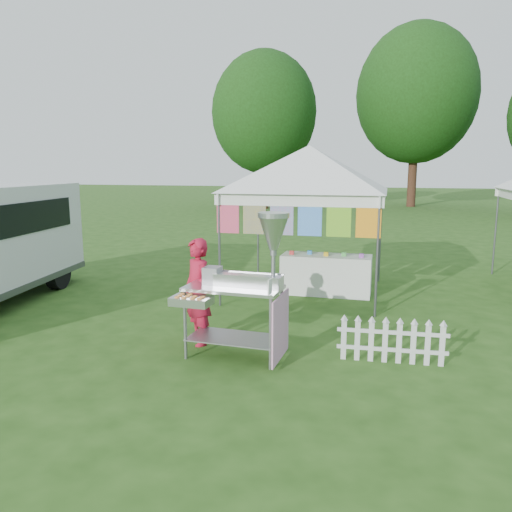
# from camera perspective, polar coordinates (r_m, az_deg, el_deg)

# --- Properties ---
(ground) EXTENTS (120.00, 120.00, 0.00)m
(ground) POSITION_cam_1_polar(r_m,az_deg,el_deg) (7.19, 1.34, -10.81)
(ground) COLOR #254915
(ground) RESTS_ON ground
(canopy_main) EXTENTS (4.24, 4.24, 3.45)m
(canopy_main) POSITION_cam_1_polar(r_m,az_deg,el_deg) (10.15, 6.13, 12.43)
(canopy_main) COLOR #59595E
(canopy_main) RESTS_ON ground
(tree_left) EXTENTS (6.40, 6.40, 9.53)m
(tree_left) POSITION_cam_1_polar(r_m,az_deg,el_deg) (31.62, 0.95, 16.05)
(tree_left) COLOR #391F14
(tree_left) RESTS_ON ground
(tree_mid) EXTENTS (7.60, 7.60, 11.52)m
(tree_mid) POSITION_cam_1_polar(r_m,az_deg,el_deg) (34.86, 17.89, 17.18)
(tree_mid) COLOR #391F14
(tree_mid) RESTS_ON ground
(donut_cart) EXTENTS (1.47, 0.94, 1.99)m
(donut_cart) POSITION_cam_1_polar(r_m,az_deg,el_deg) (6.59, -0.91, -2.10)
(donut_cart) COLOR gray
(donut_cart) RESTS_ON ground
(vendor) EXTENTS (0.67, 0.66, 1.56)m
(vendor) POSITION_cam_1_polar(r_m,az_deg,el_deg) (7.31, -6.72, -4.08)
(vendor) COLOR #B31630
(vendor) RESTS_ON ground
(picket_fence) EXTENTS (1.44, 0.11, 0.56)m
(picket_fence) POSITION_cam_1_polar(r_m,az_deg,el_deg) (6.93, 15.28, -9.47)
(picket_fence) COLOR silver
(picket_fence) RESTS_ON ground
(display_table) EXTENTS (1.80, 0.70, 0.80)m
(display_table) POSITION_cam_1_polar(r_m,az_deg,el_deg) (10.31, 8.01, -2.11)
(display_table) COLOR white
(display_table) RESTS_ON ground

